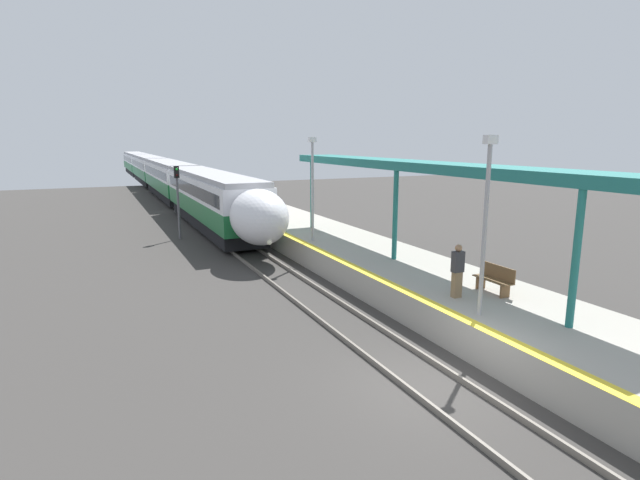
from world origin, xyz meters
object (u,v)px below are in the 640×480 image
(train, at_px, (159,173))
(railway_signal, at_px, (178,195))
(person_waiting, at_px, (457,270))
(lamppost_mid, at_px, (312,182))
(lamppost_near, at_px, (486,214))
(platform_bench, at_px, (495,279))

(train, xyz_separation_m, railway_signal, (-2.53, -29.31, 0.50))
(person_waiting, bearing_deg, lamppost_mid, 92.58)
(railway_signal, relative_size, lamppost_near, 0.88)
(platform_bench, height_order, lamppost_mid, lamppost_mid)
(train, distance_m, lamppost_mid, 37.94)
(train, height_order, platform_bench, train)
(train, relative_size, person_waiting, 46.31)
(platform_bench, height_order, railway_signal, railway_signal)
(lamppost_mid, bearing_deg, lamppost_near, -90.00)
(railway_signal, xyz_separation_m, lamppost_mid, (4.97, -8.51, 1.23))
(person_waiting, xyz_separation_m, railway_signal, (-5.42, 18.54, 0.74))
(person_waiting, relative_size, lamppost_mid, 0.34)
(platform_bench, distance_m, railway_signal, 19.91)
(person_waiting, height_order, railway_signal, railway_signal)
(platform_bench, height_order, lamppost_near, lamppost_near)
(train, xyz_separation_m, person_waiting, (2.89, -47.85, -0.24))
(person_waiting, height_order, lamppost_near, lamppost_near)
(train, xyz_separation_m, platform_bench, (4.31, -47.97, -0.64))
(train, distance_m, lamppost_near, 49.47)
(person_waiting, distance_m, lamppost_near, 2.54)
(platform_bench, bearing_deg, railway_signal, 110.14)
(lamppost_mid, bearing_deg, platform_bench, -79.53)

